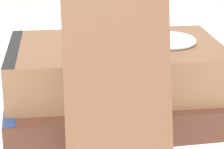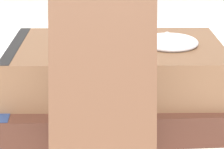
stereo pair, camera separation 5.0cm
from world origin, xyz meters
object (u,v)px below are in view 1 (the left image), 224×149
object	(u,v)px
book_flat_bottom	(115,102)
pocket_watch	(169,40)
book_flat_top	(111,66)
book_leaning_front	(118,94)

from	to	relation	value
book_flat_bottom	pocket_watch	size ratio (longest dim) A/B	4.05
book_flat_bottom	pocket_watch	bearing A→B (deg)	0.47
pocket_watch	book_flat_bottom	bearing A→B (deg)	-175.46
pocket_watch	book_flat_top	bearing A→B (deg)	178.62
book_flat_bottom	book_flat_top	bearing A→B (deg)	114.48
book_flat_bottom	book_leaning_front	size ratio (longest dim) A/B	1.64
book_flat_bottom	book_flat_top	distance (m)	0.04
book_flat_bottom	pocket_watch	world-z (taller)	pocket_watch
book_flat_bottom	book_flat_top	xyz separation A→B (m)	(-0.00, 0.01, 0.04)
book_flat_bottom	book_leaning_front	xyz separation A→B (m)	(-0.01, -0.11, 0.06)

